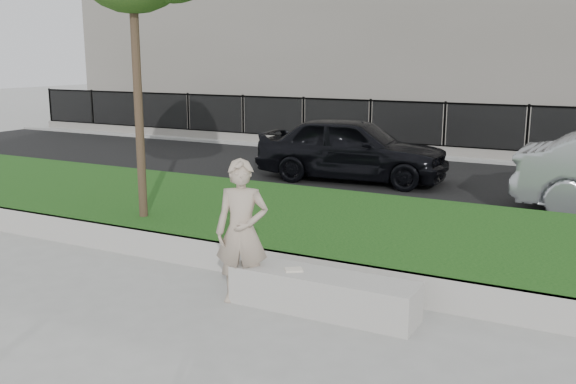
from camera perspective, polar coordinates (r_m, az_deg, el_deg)
The scene contains 10 objects.
ground at distance 7.58m, azimuth -5.29°, elevation -10.18°, with size 90.00×90.00×0.00m, color gray.
grass_bank at distance 10.03m, azimuth 4.06°, elevation -3.38°, with size 34.00×4.00×0.40m, color black.
grass_kerb at distance 8.35m, azimuth -1.41°, elevation -6.55°, with size 34.00×0.08×0.40m, color #A19E97.
street at distance 15.14m, azimuth 12.48°, elevation 0.94°, with size 34.00×7.00×0.04m, color black.
far_pavement at distance 19.46m, azimuth 16.05°, elevation 3.30°, with size 34.00×3.00×0.12m, color gray.
iron_fence at distance 18.42m, azimuth 15.48°, elevation 4.38°, with size 32.00×0.30×1.50m.
stone_bench at distance 7.37m, azimuth 3.10°, elevation -8.95°, with size 2.18×0.55×0.45m, color #A19E97.
man at distance 7.49m, azimuth -4.12°, elevation -3.56°, with size 0.62×0.41×1.70m, color tan.
book at distance 7.40m, azimuth 0.52°, elevation -6.92°, with size 0.20×0.14×0.02m, color beige.
car_dark at distance 14.75m, azimuth 5.74°, elevation 3.87°, with size 1.75×4.35×1.48m, color black.
Camera 1 is at (3.87, -5.86, 2.86)m, focal length 40.00 mm.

